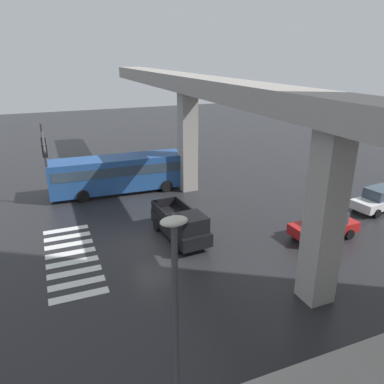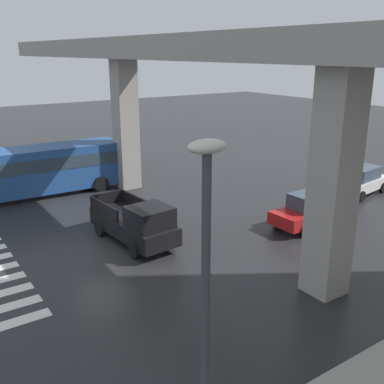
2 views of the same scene
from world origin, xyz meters
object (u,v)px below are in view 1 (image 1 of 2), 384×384
pickup_truck (182,225)px  traffic_signal_mast (45,154)px  sedan_white (379,199)px  street_lamp_near_corner (176,310)px  sedan_red (324,225)px  city_bus (118,172)px

pickup_truck → traffic_signal_mast: bearing=-136.2°
sedan_white → street_lamp_near_corner: 22.76m
sedan_white → traffic_signal_mast: 24.11m
sedan_red → traffic_signal_mast: size_ratio=0.67×
pickup_truck → city_bus: (-9.97, -1.84, 0.73)m
sedan_white → street_lamp_near_corner: bearing=-61.2°
pickup_truck → traffic_signal_mast: traffic_signal_mast is taller
pickup_truck → city_bus: 10.16m
city_bus → sedan_white: bearing=57.1°
sedan_red → street_lamp_near_corner: 16.12m
city_bus → sedan_white: city_bus is taller
pickup_truck → sedan_red: pickup_truck is taller
city_bus → sedan_red: city_bus is taller
city_bus → sedan_red: 16.51m
pickup_truck → sedan_red: size_ratio=1.20×
pickup_truck → sedan_white: (0.99, 15.11, -0.14)m
city_bus → street_lamp_near_corner: street_lamp_near_corner is taller
pickup_truck → sedan_white: size_ratio=1.16×
street_lamp_near_corner → sedan_red: bearing=124.3°
pickup_truck → traffic_signal_mast: (-7.49, -7.18, 3.39)m
pickup_truck → sedan_red: (2.96, 8.38, -0.14)m
city_bus → sedan_white: 20.20m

